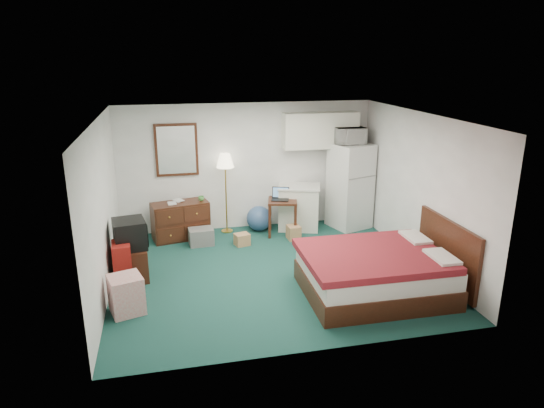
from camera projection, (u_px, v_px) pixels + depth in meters
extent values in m
cube|color=#1A3C37|center=(271.00, 272.00, 7.87)|extent=(5.00, 4.50, 0.01)
cube|color=silver|center=(271.00, 117.00, 7.13)|extent=(5.00, 4.50, 0.01)
cube|color=silver|center=(247.00, 167.00, 9.60)|extent=(5.00, 0.01, 2.50)
cube|color=silver|center=(315.00, 254.00, 5.40)|extent=(5.00, 0.01, 2.50)
cube|color=silver|center=(102.00, 209.00, 6.98)|extent=(0.01, 4.50, 2.50)
cube|color=silver|center=(419.00, 189.00, 8.02)|extent=(0.01, 4.50, 2.50)
sphere|color=#335282|center=(259.00, 218.00, 9.66)|extent=(0.57, 0.57, 0.50)
imported|color=silver|center=(349.00, 134.00, 9.43)|extent=(0.59, 0.33, 0.40)
imported|color=#997253|center=(167.00, 199.00, 8.98)|extent=(0.16, 0.03, 0.22)
imported|color=#997253|center=(174.00, 196.00, 9.12)|extent=(0.15, 0.10, 0.22)
imported|color=#4D9D44|center=(201.00, 198.00, 9.20)|extent=(0.14, 0.13, 0.11)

